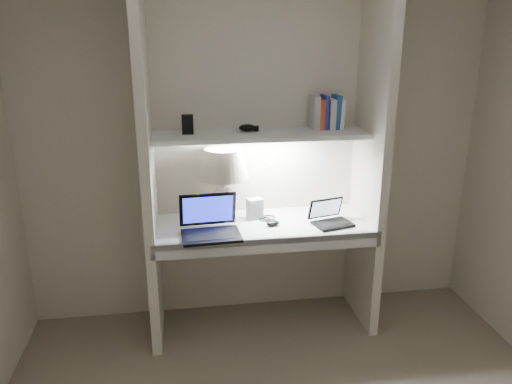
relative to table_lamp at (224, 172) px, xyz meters
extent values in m
cube|color=beige|center=(0.24, 0.16, 0.15)|extent=(3.20, 0.01, 2.50)
cube|color=beige|center=(-0.49, -0.12, 0.15)|extent=(0.06, 0.55, 2.50)
cube|color=beige|center=(0.97, -0.12, 0.15)|extent=(0.06, 0.55, 2.50)
cube|color=white|center=(0.24, -0.12, -0.35)|extent=(1.40, 0.55, 0.04)
cube|color=silver|center=(0.24, -0.38, -0.38)|extent=(1.46, 0.03, 0.10)
cube|color=silver|center=(0.24, -0.02, 0.25)|extent=(1.40, 0.36, 0.03)
cube|color=white|center=(0.24, -0.02, 0.23)|extent=(0.60, 0.04, 0.02)
cylinder|color=white|center=(0.00, 0.00, -0.32)|extent=(0.12, 0.12, 0.02)
ellipsoid|color=white|center=(0.00, 0.00, -0.21)|extent=(0.17, 0.17, 0.21)
cylinder|color=white|center=(0.00, 0.00, -0.09)|extent=(0.03, 0.03, 0.09)
sphere|color=#FFD899|center=(0.00, 0.00, 0.00)|extent=(0.05, 0.05, 0.05)
cube|color=black|center=(-0.11, -0.31, -0.32)|extent=(0.38, 0.27, 0.02)
cube|color=black|center=(-0.11, -0.31, -0.31)|extent=(0.32, 0.20, 0.00)
cube|color=black|center=(-0.12, -0.16, -0.20)|extent=(0.37, 0.09, 0.23)
cube|color=#1A28E1|center=(-0.12, -0.17, -0.20)|extent=(0.32, 0.07, 0.19)
cube|color=black|center=(0.70, -0.23, -0.32)|extent=(0.28, 0.23, 0.02)
cube|color=black|center=(0.70, -0.23, -0.31)|extent=(0.23, 0.17, 0.00)
cube|color=black|center=(0.67, -0.13, -0.24)|extent=(0.25, 0.11, 0.14)
cube|color=silver|center=(0.67, -0.14, -0.24)|extent=(0.22, 0.09, 0.12)
cube|color=silver|center=(0.21, -0.03, -0.26)|extent=(0.12, 0.10, 0.14)
ellipsoid|color=black|center=(0.30, -0.18, -0.32)|extent=(0.11, 0.09, 0.03)
torus|color=black|center=(0.30, -0.04, -0.33)|extent=(0.11, 0.11, 0.01)
cube|color=yellow|center=(-0.29, -0.23, -0.33)|extent=(0.07, 0.07, 0.00)
cube|color=white|center=(0.80, 0.06, 0.36)|extent=(0.03, 0.15, 0.20)
cube|color=#224B8B|center=(0.77, 0.06, 0.37)|extent=(0.04, 0.15, 0.22)
cube|color=silver|center=(0.74, 0.06, 0.36)|extent=(0.04, 0.15, 0.20)
cube|color=#262CA6|center=(0.69, 0.06, 0.37)|extent=(0.02, 0.15, 0.22)
cube|color=#D1491D|center=(0.66, 0.06, 0.36)|extent=(0.03, 0.15, 0.20)
cube|color=#A9A8AD|center=(0.63, 0.06, 0.37)|extent=(0.04, 0.15, 0.22)
cube|color=black|center=(-0.22, 0.00, 0.32)|extent=(0.08, 0.06, 0.12)
ellipsoid|color=black|center=(0.16, 0.03, 0.29)|extent=(0.12, 0.09, 0.05)
camera|label=1|loc=(-0.27, -3.20, 0.90)|focal=35.00mm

